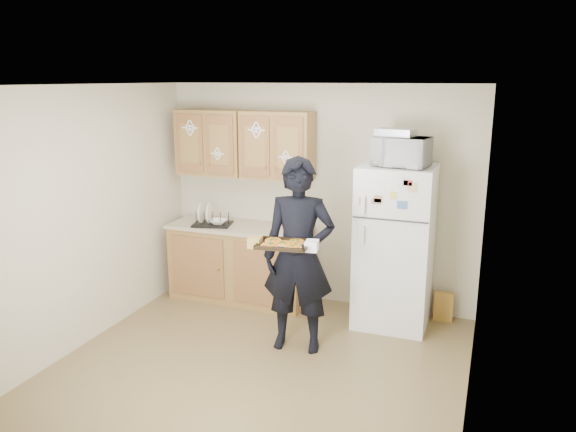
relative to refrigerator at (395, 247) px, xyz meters
The scene contains 24 objects.
floor 1.92m from the refrigerator, 123.60° to the right, with size 3.60×3.60×0.00m, color brown.
ceiling 2.38m from the refrigerator, 123.60° to the right, with size 3.60×3.60×0.00m, color beige.
wall_back 1.10m from the refrigerator, 158.72° to the left, with size 3.60×0.04×2.50m, color beige.
wall_front 3.39m from the refrigerator, 106.39° to the right, with size 3.60×0.04×2.50m, color beige.
wall_left 3.13m from the refrigerator, 152.53° to the right, with size 0.04×3.60×2.50m, color beige.
wall_right 1.71m from the refrigerator, 59.27° to the right, with size 0.04×3.60×2.50m, color beige.
refrigerator is the anchor object (origin of this frame).
base_cabinet 1.85m from the refrigerator, behind, with size 1.60×0.60×0.86m, color olive.
countertop 1.80m from the refrigerator, behind, with size 1.64×0.64×0.04m, color #C3B396.
upper_cab_left 2.41m from the refrigerator, behind, with size 0.80×0.33×0.75m, color olive.
upper_cab_right 1.70m from the refrigerator, behind, with size 0.80×0.33×0.75m, color olive.
cereal_box 0.89m from the refrigerator, 24.99° to the left, with size 0.20×0.07×0.32m, color #DFC94E.
person 1.16m from the refrigerator, 130.33° to the right, with size 0.68×0.45×1.86m, color black.
baking_tray 1.44m from the refrigerator, 123.89° to the right, with size 0.46×0.33×0.04m, color black.
pizza_front_left 1.57m from the refrigerator, 124.92° to the right, with size 0.15×0.15×0.02m, color #D65F1B.
pizza_front_right 1.44m from the refrigerator, 118.61° to the right, with size 0.15×0.15×0.02m, color #D65F1B.
pizza_back_left 1.47m from the refrigerator, 129.06° to the right, with size 0.15×0.15×0.02m, color #D65F1B.
pizza_back_right 1.32m from the refrigerator, 122.66° to the right, with size 0.15×0.15×0.02m, color #D65F1B.
pizza_center 1.45m from the refrigerator, 123.89° to the right, with size 0.15×0.15×0.02m, color #D65F1B.
microwave 1.00m from the refrigerator, 59.03° to the right, with size 0.53×0.36×0.29m, color white.
foil_pan 1.18m from the refrigerator, 150.87° to the right, with size 0.36×0.25×0.08m, color silver.
dish_rack 2.11m from the refrigerator, behind, with size 0.43×0.32×0.17m, color black.
bowl 2.03m from the refrigerator, behind, with size 0.20×0.20×0.05m, color white.
soap_bottle 1.19m from the refrigerator, behind, with size 0.10×0.10×0.21m, color white.
Camera 1 is at (1.87, -4.19, 2.56)m, focal length 35.00 mm.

